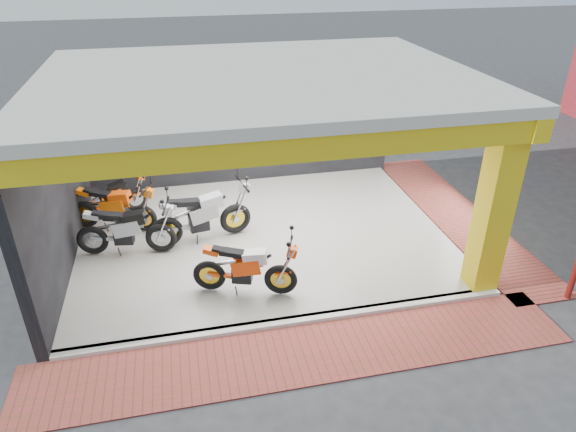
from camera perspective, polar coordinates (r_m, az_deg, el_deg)
ground at (r=10.02m, az=-0.79°, el=-8.16°), size 80.00×80.00×0.00m
showroom_floor at (r=11.63m, az=-2.80°, el=-2.19°), size 8.00×6.00×0.10m
showroom_ceiling at (r=10.28m, az=-3.28°, el=15.07°), size 8.40×6.40×0.20m
back_wall at (r=13.74m, az=-5.24°, el=10.47°), size 8.20×0.20×3.50m
left_wall at (r=11.03m, az=-24.53°, el=3.26°), size 0.20×6.20×3.50m
corner_column at (r=9.86m, az=21.96°, el=0.87°), size 0.50×0.50×3.50m
header_beam_front at (r=7.55m, az=0.60°, el=7.69°), size 8.40×0.30×0.40m
header_beam_right at (r=11.66m, az=17.17°, el=14.00°), size 0.30×6.40×0.40m
floor_kerb at (r=9.20m, az=0.52°, el=-11.62°), size 8.00×0.20×0.10m
paver_front at (r=8.66m, az=1.71°, el=-15.05°), size 9.00×1.40×0.03m
paver_right at (r=13.19m, az=18.20°, el=0.08°), size 1.40×7.00×0.03m
moto_hero at (r=9.37m, az=-0.82°, el=-5.57°), size 2.21×1.37×1.27m
moto_row_a at (r=11.32m, az=-5.95°, el=1.24°), size 2.49×1.30×1.45m
moto_row_b at (r=10.93m, az=-14.11°, el=-0.95°), size 2.27×1.13×1.33m
moto_row_c at (r=11.83m, az=-15.96°, el=1.11°), size 2.28×1.47×1.30m
moto_row_d at (r=12.86m, az=-16.67°, el=2.90°), size 2.02×1.35×1.16m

